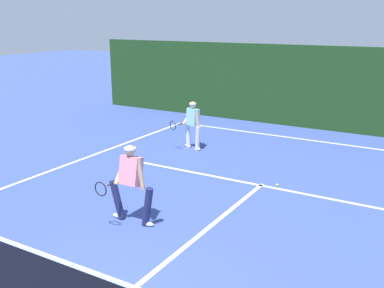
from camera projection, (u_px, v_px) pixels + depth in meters
The scene contains 7 objects.
court_line_baseline_far at pixel (315, 141), 15.29m from camera, with size 10.76×0.10×0.01m, color white.
court_line_service at pixel (261, 185), 11.23m from camera, with size 8.77×0.10×0.01m, color white.
court_line_centre at pixel (200, 235), 8.66m from camera, with size 0.10×6.40×0.01m, color white.
player_near at pixel (131, 181), 8.98m from camera, with size 1.07×0.84×1.64m.
player_far at pixel (192, 123), 14.18m from camera, with size 0.95×0.84×1.52m.
tennis_ball_extra at pixel (277, 185), 11.17m from camera, with size 0.07×0.07×0.07m, color #D1E033.
back_fence_windscreen at pixel (332, 89), 16.32m from camera, with size 20.62×0.12×3.07m, color #1B3E18.
Camera 1 is at (3.86, -3.65, 4.03)m, focal length 42.19 mm.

